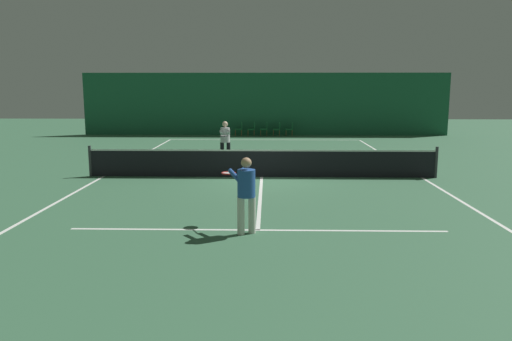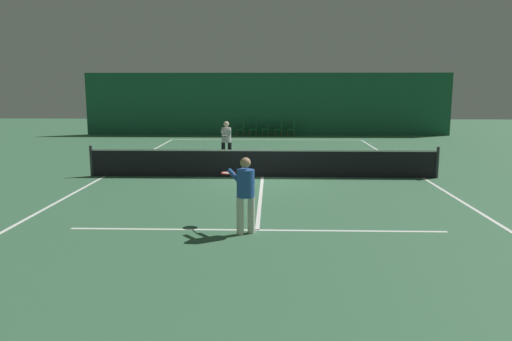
{
  "view_description": "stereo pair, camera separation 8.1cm",
  "coord_description": "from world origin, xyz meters",
  "views": [
    {
      "loc": [
        0.22,
        -16.92,
        3.13
      ],
      "look_at": [
        -0.09,
        -4.17,
        0.94
      ],
      "focal_mm": 35.0,
      "sensor_mm": 36.0,
      "label": 1
    },
    {
      "loc": [
        0.3,
        -16.92,
        3.13
      ],
      "look_at": [
        -0.09,
        -4.17,
        0.94
      ],
      "focal_mm": 35.0,
      "sensor_mm": 36.0,
      "label": 2
    }
  ],
  "objects": [
    {
      "name": "player_far",
      "position": [
        -1.54,
        3.32,
        0.98
      ],
      "size": [
        0.44,
        1.37,
        1.68
      ],
      "rotation": [
        0.0,
        0.0,
        -1.53
      ],
      "color": "black",
      "rests_on": "ground"
    },
    {
      "name": "court_line_centre",
      "position": [
        0.0,
        0.0,
        0.0
      ],
      "size": [
        0.1,
        12.8,
        0.0
      ],
      "color": "white",
      "rests_on": "ground"
    },
    {
      "name": "courtside_chair_1",
      "position": [
        -0.78,
        14.19,
        0.49
      ],
      "size": [
        0.44,
        0.44,
        0.84
      ],
      "rotation": [
        0.0,
        0.0,
        -1.57
      ],
      "color": "brown",
      "rests_on": "ground"
    },
    {
      "name": "courtside_chair_4",
      "position": [
        1.6,
        14.19,
        0.49
      ],
      "size": [
        0.44,
        0.44,
        0.84
      ],
      "rotation": [
        0.0,
        0.0,
        -1.57
      ],
      "color": "brown",
      "rests_on": "ground"
    },
    {
      "name": "tennis_net",
      "position": [
        0.0,
        0.0,
        0.51
      ],
      "size": [
        12.0,
        0.1,
        1.07
      ],
      "color": "black",
      "rests_on": "ground"
    },
    {
      "name": "courtside_chair_2",
      "position": [
        0.01,
        14.19,
        0.49
      ],
      "size": [
        0.44,
        0.44,
        0.84
      ],
      "rotation": [
        0.0,
        0.0,
        -1.57
      ],
      "color": "brown",
      "rests_on": "ground"
    },
    {
      "name": "court_line_service_far",
      "position": [
        0.0,
        6.4,
        0.0
      ],
      "size": [
        8.25,
        0.1,
        0.0
      ],
      "color": "white",
      "rests_on": "ground"
    },
    {
      "name": "courtside_chair_3",
      "position": [
        0.8,
        14.19,
        0.49
      ],
      "size": [
        0.44,
        0.44,
        0.84
      ],
      "rotation": [
        0.0,
        0.0,
        -1.57
      ],
      "color": "brown",
      "rests_on": "ground"
    },
    {
      "name": "court_line_service_near",
      "position": [
        0.0,
        -6.4,
        0.0
      ],
      "size": [
        8.25,
        0.1,
        0.0
      ],
      "color": "white",
      "rests_on": "ground"
    },
    {
      "name": "court_line_sideline_right",
      "position": [
        5.5,
        0.0,
        0.0
      ],
      "size": [
        0.1,
        23.8,
        0.0
      ],
      "color": "white",
      "rests_on": "ground"
    },
    {
      "name": "court_line_sideline_left",
      "position": [
        -5.5,
        0.0,
        0.0
      ],
      "size": [
        0.1,
        23.8,
        0.0
      ],
      "color": "white",
      "rests_on": "ground"
    },
    {
      "name": "court_line_baseline_far",
      "position": [
        0.0,
        11.9,
        0.0
      ],
      "size": [
        11.0,
        0.1,
        0.0
      ],
      "color": "white",
      "rests_on": "ground"
    },
    {
      "name": "backdrop_curtain",
      "position": [
        0.0,
        14.74,
        1.95
      ],
      "size": [
        23.0,
        0.12,
        3.9
      ],
      "color": "#1E5B3D",
      "rests_on": "ground"
    },
    {
      "name": "player_near",
      "position": [
        -0.25,
        -6.63,
        0.96
      ],
      "size": [
        0.92,
        1.35,
        1.64
      ],
      "rotation": [
        0.0,
        0.0,
        2.04
      ],
      "color": "beige",
      "rests_on": "ground"
    },
    {
      "name": "ground_plane",
      "position": [
        0.0,
        0.0,
        0.0
      ],
      "size": [
        60.0,
        60.0,
        0.0
      ],
      "primitive_type": "plane",
      "color": "#386647"
    },
    {
      "name": "courtside_chair_0",
      "position": [
        -1.57,
        14.19,
        0.49
      ],
      "size": [
        0.44,
        0.44,
        0.84
      ],
      "rotation": [
        0.0,
        0.0,
        -1.57
      ],
      "color": "brown",
      "rests_on": "ground"
    }
  ]
}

